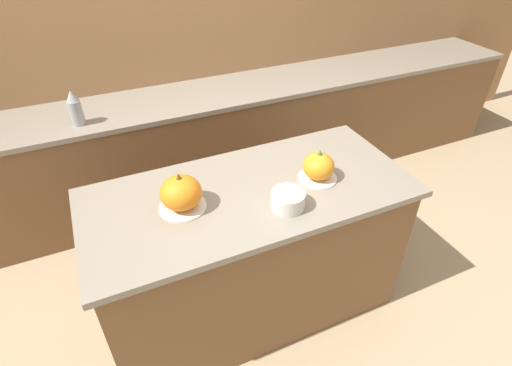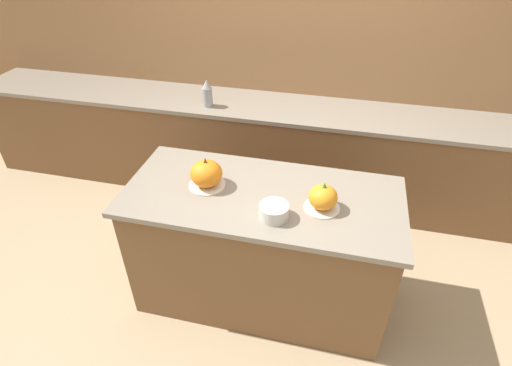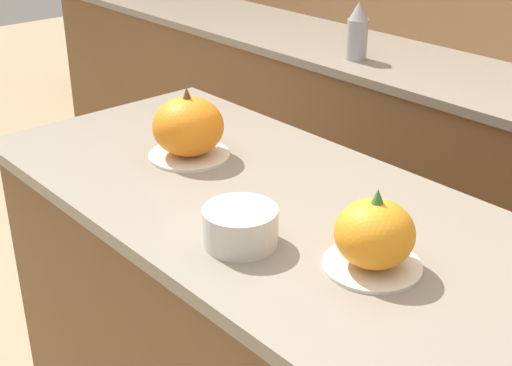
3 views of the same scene
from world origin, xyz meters
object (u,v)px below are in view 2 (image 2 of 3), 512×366
Objects in this scene: pumpkin_cake_right at (323,198)px; mixing_bowl at (274,211)px; bottle_tall at (207,94)px; pumpkin_cake_left at (206,174)px.

pumpkin_cake_right is 1.25× the size of mixing_bowl.
bottle_tall is 1.56m from mixing_bowl.
bottle_tall is (-0.38, 1.12, 0.01)m from pumpkin_cake_left.
pumpkin_cake_right is 0.88× the size of bottle_tall.
mixing_bowl is (-0.25, -0.14, -0.03)m from pumpkin_cake_right.
pumpkin_cake_left is 0.50m from mixing_bowl.
pumpkin_cake_left is 1.10× the size of pumpkin_cake_right.
mixing_bowl is at bearing -57.63° from bottle_tall.
bottle_tall is 1.42× the size of mixing_bowl.
pumpkin_cake_right reaches higher than mixing_bowl.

